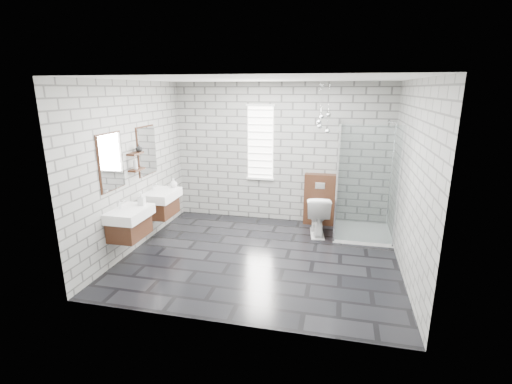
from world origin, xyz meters
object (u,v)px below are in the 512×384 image
(vanity_left, at_px, (127,215))
(shower_enclosure, at_px, (358,210))
(vanity_right, at_px, (160,196))
(cistern_panel, at_px, (320,199))
(toilet, at_px, (317,215))

(vanity_left, xyz_separation_m, shower_enclosure, (3.41, 1.80, -0.25))
(vanity_right, relative_size, cistern_panel, 1.57)
(vanity_right, height_order, shower_enclosure, shower_enclosure)
(cistern_panel, bearing_deg, toilet, -90.00)
(vanity_left, bearing_deg, vanity_right, 90.00)
(toilet, bearing_deg, shower_enclosure, 175.05)
(shower_enclosure, xyz_separation_m, toilet, (-0.70, -0.03, -0.13))
(vanity_left, distance_m, toilet, 3.26)
(vanity_left, distance_m, vanity_right, 1.03)
(vanity_right, xyz_separation_m, cistern_panel, (2.71, 1.29, -0.26))
(vanity_left, bearing_deg, shower_enclosure, 27.83)
(cistern_panel, bearing_deg, vanity_right, -154.56)
(vanity_left, height_order, vanity_right, same)
(cistern_panel, bearing_deg, shower_enclosure, -36.41)
(vanity_right, relative_size, shower_enclosure, 0.77)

